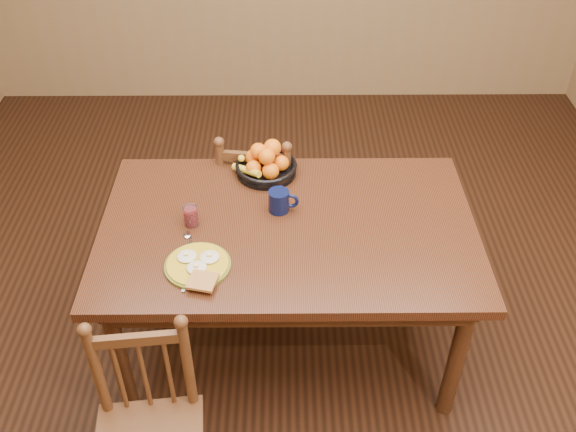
{
  "coord_description": "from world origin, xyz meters",
  "views": [
    {
      "loc": [
        -0.02,
        -2.08,
        2.51
      ],
      "look_at": [
        0.0,
        0.0,
        0.8
      ],
      "focal_mm": 40.0,
      "sensor_mm": 36.0,
      "label": 1
    }
  ],
  "objects_px": {
    "coffee_mug": "(280,201)",
    "fruit_bowl": "(266,163)",
    "dining_table": "(288,240)",
    "chair_far": "(260,202)",
    "breakfast_plate": "(198,265)"
  },
  "relations": [
    {
      "from": "breakfast_plate",
      "to": "coffee_mug",
      "type": "bearing_deg",
      "value": 48.17
    },
    {
      "from": "coffee_mug",
      "to": "fruit_bowl",
      "type": "distance_m",
      "value": 0.29
    },
    {
      "from": "breakfast_plate",
      "to": "dining_table",
      "type": "bearing_deg",
      "value": 35.77
    },
    {
      "from": "coffee_mug",
      "to": "fruit_bowl",
      "type": "height_order",
      "value": "fruit_bowl"
    },
    {
      "from": "dining_table",
      "to": "fruit_bowl",
      "type": "bearing_deg",
      "value": 104.95
    },
    {
      "from": "coffee_mug",
      "to": "fruit_bowl",
      "type": "xyz_separation_m",
      "value": [
        -0.07,
        0.28,
        0.0
      ]
    },
    {
      "from": "dining_table",
      "to": "coffee_mug",
      "type": "relative_size",
      "value": 11.97
    },
    {
      "from": "chair_far",
      "to": "breakfast_plate",
      "type": "bearing_deg",
      "value": 83.39
    },
    {
      "from": "fruit_bowl",
      "to": "chair_far",
      "type": "bearing_deg",
      "value": 102.16
    },
    {
      "from": "dining_table",
      "to": "coffee_mug",
      "type": "xyz_separation_m",
      "value": [
        -0.03,
        0.1,
        0.14
      ]
    },
    {
      "from": "chair_far",
      "to": "coffee_mug",
      "type": "height_order",
      "value": "chair_far"
    },
    {
      "from": "dining_table",
      "to": "fruit_bowl",
      "type": "distance_m",
      "value": 0.42
    },
    {
      "from": "coffee_mug",
      "to": "fruit_bowl",
      "type": "bearing_deg",
      "value": 103.58
    },
    {
      "from": "dining_table",
      "to": "chair_far",
      "type": "bearing_deg",
      "value": 104.01
    },
    {
      "from": "fruit_bowl",
      "to": "dining_table",
      "type": "bearing_deg",
      "value": -75.05
    }
  ]
}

